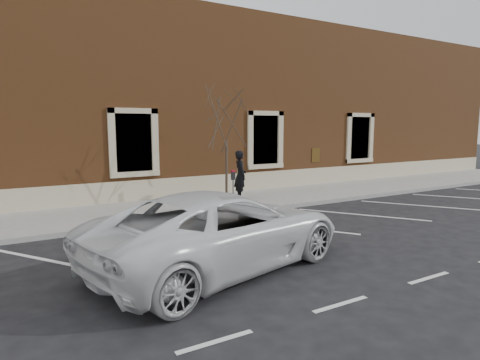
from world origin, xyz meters
TOP-DOWN VIEW (x-y plane):
  - ground at (0.00, 0.00)m, footprint 120.00×120.00m
  - sidewalk_near at (0.00, 1.75)m, footprint 40.00×3.50m
  - curb_near at (0.00, -0.05)m, footprint 40.00×0.12m
  - parking_stripes at (0.00, -2.20)m, footprint 28.00×4.40m
  - building_civic at (0.00, 7.74)m, footprint 40.00×8.62m
  - man at (0.62, 1.66)m, footprint 0.61×0.79m
  - parking_meter at (-0.55, 0.12)m, footprint 0.13×0.10m
  - tree_grate at (-0.07, 1.51)m, footprint 1.08×1.08m
  - sapling at (-0.07, 1.51)m, footprint 2.54×2.54m
  - white_truck at (-3.31, -4.32)m, footprint 6.48×4.18m

SIDE VIEW (x-z plane):
  - ground at x=0.00m, z-range 0.00..0.00m
  - parking_stripes at x=0.00m, z-range 0.00..0.01m
  - sidewalk_near at x=0.00m, z-range 0.00..0.15m
  - curb_near at x=0.00m, z-range 0.00..0.15m
  - tree_grate at x=-0.07m, z-range 0.15..0.18m
  - white_truck at x=-3.31m, z-range 0.00..1.66m
  - parking_meter at x=-0.55m, z-range 0.42..1.81m
  - man at x=0.62m, z-range 0.15..2.09m
  - sapling at x=-0.07m, z-range 0.99..5.23m
  - building_civic at x=0.00m, z-range 0.00..8.00m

